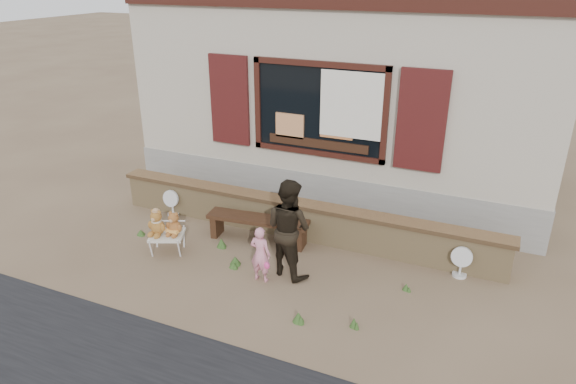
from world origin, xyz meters
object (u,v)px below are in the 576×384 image
at_px(child, 260,254).
at_px(adult, 289,228).
at_px(teddy_bear_left, 157,222).
at_px(folding_chair, 167,236).
at_px(teddy_bear_right, 174,223).
at_px(bench, 258,224).

distance_m(child, adult, 0.57).
relative_size(teddy_bear_left, adult, 0.29).
bearing_deg(folding_chair, child, -27.80).
bearing_deg(teddy_bear_right, child, -30.03).
relative_size(child, adult, 0.57).
bearing_deg(folding_chair, teddy_bear_left, 180.00).
height_order(folding_chair, teddy_bear_left, teddy_bear_left).
height_order(folding_chair, teddy_bear_right, teddy_bear_right).
relative_size(teddy_bear_right, child, 0.46).
relative_size(folding_chair, teddy_bear_left, 1.54).
bearing_deg(adult, teddy_bear_right, 24.19).
height_order(teddy_bear_left, adult, adult).
bearing_deg(bench, adult, -45.07).
xyz_separation_m(bench, teddy_bear_left, (-1.33, -0.99, 0.23)).
relative_size(folding_chair, child, 0.77).
bearing_deg(bench, folding_chair, -148.59).
relative_size(folding_chair, teddy_bear_right, 1.67).
height_order(teddy_bear_right, child, child).
bearing_deg(child, teddy_bear_right, -6.36).
bearing_deg(folding_chair, bench, 14.21).
bearing_deg(bench, child, -67.66).
height_order(child, adult, adult).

